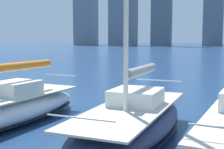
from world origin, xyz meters
TOP-DOWN VIEW (x-y plane):
  - city_skyline at (8.93, -160.72)m, footprint 166.95×24.43m
  - sailboat_grey at (-0.53, -7.14)m, footprint 2.87×8.08m
  - sailboat_orange at (4.67, -7.02)m, footprint 3.08×8.24m

SIDE VIEW (x-z plane):
  - sailboat_grey at x=-0.53m, z-range -4.96..6.23m
  - sailboat_orange at x=4.67m, z-range -4.92..6.24m
  - city_skyline at x=8.93m, z-range -6.77..43.79m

